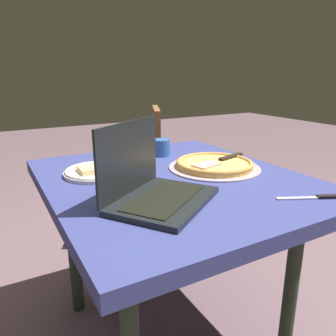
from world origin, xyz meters
name	(u,v)px	position (x,y,z in m)	size (l,w,h in m)	color
ground_plane	(173,328)	(0.00, 0.00, 0.00)	(12.00, 12.00, 0.00)	#6D545B
dining_table	(173,194)	(0.00, 0.00, 0.64)	(1.08, 0.94, 0.72)	navy
laptop	(153,186)	(0.19, -0.18, 0.77)	(0.40, 0.42, 0.25)	black
pizza_plate	(98,171)	(-0.17, -0.25, 0.73)	(0.26, 0.26, 0.04)	white
pizza_tray	(214,164)	(-0.02, 0.21, 0.73)	(0.39, 0.39, 0.04)	#A797A1
table_knife	(319,197)	(0.43, 0.29, 0.72)	(0.11, 0.22, 0.01)	#BAB8C7
drink_cup	(161,147)	(-0.32, 0.12, 0.76)	(0.08, 0.08, 0.08)	#3161A9
chair_near	(140,163)	(-0.90, 0.26, 0.52)	(0.54, 0.54, 0.89)	brown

